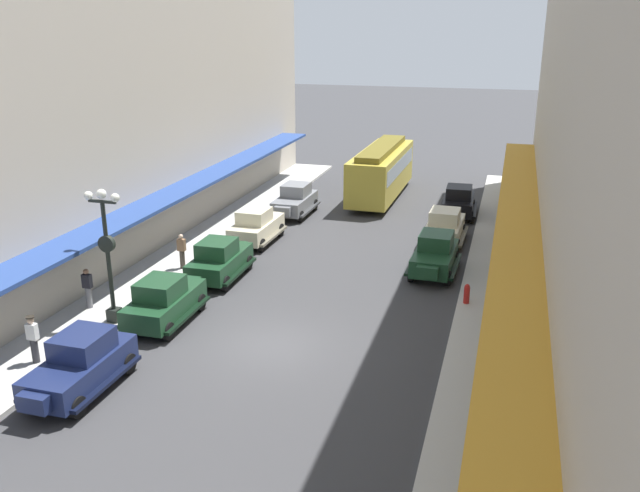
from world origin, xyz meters
name	(u,v)px	position (x,y,z in m)	size (l,w,h in m)	color
ground_plane	(273,345)	(0.00, 0.00, 0.00)	(200.00, 200.00, 0.00)	#38383A
sidewalk_left	(91,318)	(-7.50, 0.00, 0.07)	(3.00, 60.00, 0.15)	#B7B5AD
sidewalk_right	(488,372)	(7.50, 0.00, 0.07)	(3.00, 60.00, 0.15)	#B7B5AD
building_row_right	(616,110)	(10.23, 0.00, 8.68)	(4.30, 60.00, 17.35)	#B2A899
parked_car_0	(295,199)	(-4.55, 16.33, 0.94)	(2.18, 4.28, 1.84)	slate
parked_car_1	(459,200)	(4.82, 18.83, 0.94)	(2.26, 4.30, 1.84)	black
parked_car_2	(256,225)	(-4.85, 10.79, 0.94)	(2.20, 4.28, 1.84)	beige
parked_car_3	(435,253)	(4.62, 8.90, 0.94)	(2.23, 4.29, 1.84)	#193D23
parked_car_4	(219,259)	(-4.53, 5.50, 0.94)	(2.20, 4.28, 1.84)	#193D23
parked_car_5	(164,300)	(-4.63, 0.65, 0.94)	(2.19, 4.28, 1.84)	#193D23
parked_car_6	(80,363)	(-4.70, -4.51, 0.94)	(2.16, 4.27, 1.84)	#19234C
parked_car_7	(445,226)	(4.58, 13.43, 0.94)	(2.21, 4.28, 1.84)	beige
streetcar	(381,169)	(-0.43, 21.67, 1.90)	(2.62, 9.63, 3.46)	gold
lamp_post_with_clock	(107,251)	(-6.40, -0.05, 2.99)	(1.42, 0.44, 5.16)	black
fire_hydrant	(467,294)	(6.35, 5.41, 0.56)	(0.24, 0.24, 0.82)	#B21E19
pedestrian_0	(33,339)	(-7.10, -3.65, 1.01)	(0.36, 0.28, 1.67)	#2D2D33
pedestrian_1	(182,251)	(-6.58, 5.86, 0.99)	(0.36, 0.24, 1.64)	#4C4238
pedestrian_2	(88,288)	(-8.06, 0.77, 0.99)	(0.36, 0.24, 1.64)	slate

